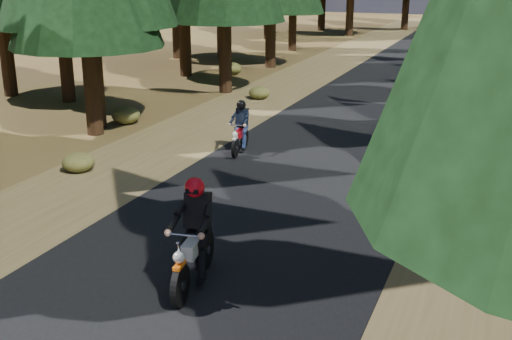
# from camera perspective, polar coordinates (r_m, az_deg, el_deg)

# --- Properties ---
(ground) EXTENTS (120.00, 120.00, 0.00)m
(ground) POSITION_cam_1_polar(r_m,az_deg,el_deg) (11.94, -2.72, -7.09)
(ground) COLOR #49311A
(ground) RESTS_ON ground
(road) EXTENTS (6.00, 100.00, 0.01)m
(road) POSITION_cam_1_polar(r_m,az_deg,el_deg) (16.30, 4.62, -0.16)
(road) COLOR black
(road) RESTS_ON ground
(shoulder_l) EXTENTS (3.20, 100.00, 0.01)m
(shoulder_l) POSITION_cam_1_polar(r_m,az_deg,el_deg) (18.13, -9.37, 1.52)
(shoulder_l) COLOR brown
(shoulder_l) RESTS_ON ground
(shoulder_r) EXTENTS (3.20, 100.00, 0.01)m
(shoulder_r) POSITION_cam_1_polar(r_m,az_deg,el_deg) (15.64, 20.90, -2.12)
(shoulder_r) COLOR brown
(shoulder_r) RESTS_ON ground
(understory_shrubs) EXTENTS (16.26, 30.91, 0.58)m
(understory_shrubs) POSITION_cam_1_polar(r_m,az_deg,el_deg) (17.61, 9.12, 1.94)
(understory_shrubs) COLOR #474C1E
(understory_shrubs) RESTS_ON ground
(rider_lead) EXTENTS (0.92, 2.10, 1.81)m
(rider_lead) POSITION_cam_1_polar(r_m,az_deg,el_deg) (10.46, -5.61, -7.27)
(rider_lead) COLOR beige
(rider_lead) RESTS_ON road
(rider_follow) EXTENTS (0.73, 1.68, 1.45)m
(rider_follow) POSITION_cam_1_polar(r_m,az_deg,el_deg) (17.79, -1.43, 3.06)
(rider_follow) COLOR maroon
(rider_follow) RESTS_ON road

